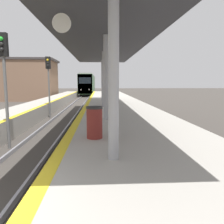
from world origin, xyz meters
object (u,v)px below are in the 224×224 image
object	(u,v)px
train	(88,84)
signal_mid	(49,76)
signal_near	(4,69)
trash_bin	(94,122)

from	to	relation	value
train	signal_mid	distance (m)	33.66
signal_near	train	bearing A→B (deg)	88.49
train	signal_mid	bearing A→B (deg)	-92.01
signal_near	trash_bin	distance (m)	4.63
signal_near	signal_mid	size ratio (longest dim) A/B	1.00
signal_near	trash_bin	bearing A→B (deg)	-33.57
trash_bin	signal_near	bearing A→B (deg)	146.43
train	signal_near	distance (m)	41.56
train	trash_bin	world-z (taller)	train
signal_near	trash_bin	world-z (taller)	signal_near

